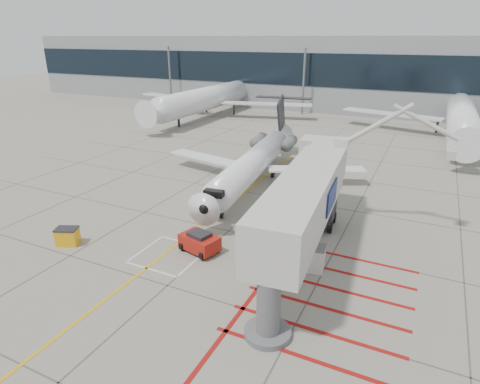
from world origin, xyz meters
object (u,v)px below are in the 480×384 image
at_px(regional_jet, 247,155).
at_px(jet_bridge, 303,208).
at_px(pushback_tug, 200,242).
at_px(spill_bin, 67,236).

bearing_deg(regional_jet, jet_bridge, -57.30).
height_order(jet_bridge, pushback_tug, jet_bridge).
height_order(regional_jet, jet_bridge, jet_bridge).
relative_size(jet_bridge, spill_bin, 13.84).
distance_m(pushback_tug, spill_bin, 9.57).
distance_m(jet_bridge, spill_bin, 16.74).
bearing_deg(pushback_tug, regional_jet, 113.89).
height_order(regional_jet, pushback_tug, regional_jet).
height_order(jet_bridge, spill_bin, jet_bridge).
relative_size(jet_bridge, pushback_tug, 7.71).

